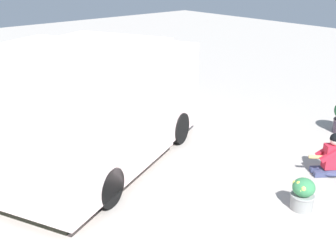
% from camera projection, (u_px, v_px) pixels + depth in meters
% --- Properties ---
extents(ground_plane, '(40.00, 40.00, 0.00)m').
position_uv_depth(ground_plane, '(142.00, 129.00, 10.67)').
color(ground_plane, '#ADA69E').
extents(food_truck, '(4.14, 5.64, 2.56)m').
position_uv_depth(food_truck, '(99.00, 108.00, 8.41)').
color(food_truck, '#F7D6D4').
rests_on(food_truck, ground_plane).
extents(person_customer, '(0.68, 0.74, 0.88)m').
position_uv_depth(person_customer, '(331.00, 158.00, 8.30)').
color(person_customer, '#3A4065').
rests_on(person_customer, ground_plane).
extents(planter_flowering_side, '(0.41, 0.41, 0.58)m').
position_uv_depth(planter_flowering_side, '(303.00, 194.00, 7.14)').
color(planter_flowering_side, gray).
rests_on(planter_flowering_side, ground_plane).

